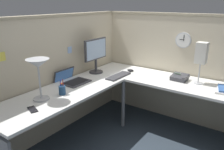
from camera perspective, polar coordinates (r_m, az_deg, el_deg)
ground_plane at (r=3.23m, az=3.60°, el=-14.52°), size 6.80×6.80×0.00m
cubicle_wall_back at (r=3.16m, az=-13.27°, el=0.13°), size 2.57×0.12×1.58m
cubicle_wall_right at (r=3.53m, az=15.01°, el=1.88°), size 0.12×2.37×1.58m
desk at (r=2.80m, az=3.11°, el=-5.20°), size 2.35×2.15×0.73m
monitor at (r=3.30m, az=-4.09°, el=5.48°), size 0.46×0.20×0.50m
laptop at (r=3.04m, az=-10.25°, el=-1.15°), size 0.34×0.38×0.22m
keyboard at (r=3.18m, az=1.62°, el=-0.23°), size 0.43×0.15×0.02m
computer_mouse at (r=3.43m, az=4.62°, el=1.18°), size 0.06×0.10×0.03m
desk_lamp_dome at (r=2.45m, az=-17.98°, el=1.98°), size 0.24×0.24×0.44m
pen_cup at (r=2.63m, az=-12.35°, el=-3.69°), size 0.08×0.08×0.18m
cell_phone at (r=2.36m, az=-19.25°, el=-8.11°), size 0.11×0.16×0.01m
office_phone at (r=3.16m, az=16.64°, el=-0.62°), size 0.20×0.21×0.11m
desk_lamp_paper at (r=3.02m, az=21.45°, el=4.89°), size 0.13×0.13×0.53m
wall_clock at (r=3.35m, az=17.41°, el=8.30°), size 0.04×0.22×0.22m
pinned_note_leftmost at (r=2.58m, az=-26.13°, el=4.07°), size 0.11×0.00×0.09m
pinned_note_middle at (r=3.16m, az=-10.52°, el=6.18°), size 0.07×0.00×0.09m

